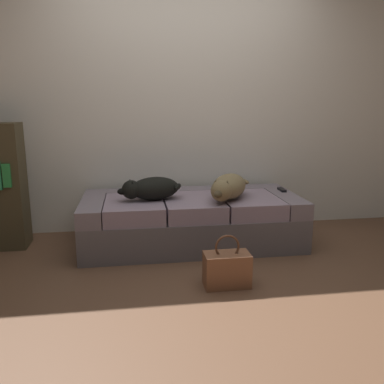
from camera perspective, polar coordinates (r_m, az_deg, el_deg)
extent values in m
plane|color=brown|center=(2.87, 2.81, -13.66)|extent=(10.00, 10.00, 0.00)
cube|color=silver|center=(4.09, -1.32, 14.40)|extent=(6.40, 0.10, 2.80)
cube|color=#655D60|center=(3.71, -0.12, -5.01)|extent=(1.93, 0.89, 0.30)
cube|color=gray|center=(3.62, -13.81, -2.15)|extent=(0.20, 0.89, 0.14)
cube|color=gray|center=(3.86, 12.70, -1.18)|extent=(0.20, 0.89, 0.14)
cube|color=gray|center=(3.98, -0.85, -0.48)|extent=(1.53, 0.20, 0.14)
cube|color=gray|center=(3.51, -8.16, -2.38)|extent=(0.50, 0.68, 0.14)
cube|color=gray|center=(3.55, 0.12, -2.09)|extent=(0.50, 0.68, 0.14)
cube|color=gray|center=(3.66, 8.06, -1.76)|extent=(0.50, 0.68, 0.14)
ellipsoid|color=black|center=(3.50, -5.29, 0.52)|extent=(0.48, 0.34, 0.20)
sphere|color=black|center=(3.45, -8.57, 0.33)|extent=(0.16, 0.16, 0.16)
ellipsoid|color=black|center=(3.44, -9.74, 0.08)|extent=(0.11, 0.08, 0.06)
cone|color=black|center=(3.39, -8.43, 1.19)|extent=(0.04, 0.04, 0.05)
cone|color=black|center=(3.48, -8.77, 1.45)|extent=(0.04, 0.04, 0.05)
ellipsoid|color=black|center=(3.51, -2.02, 0.77)|extent=(0.09, 0.18, 0.05)
ellipsoid|color=olive|center=(3.54, 5.27, 0.80)|extent=(0.47, 0.54, 0.22)
sphere|color=olive|center=(3.33, 4.17, 0.16)|extent=(0.18, 0.18, 0.18)
ellipsoid|color=#4E422C|center=(3.25, 3.74, -0.30)|extent=(0.11, 0.12, 0.06)
cone|color=#4E422C|center=(3.30, 4.99, 1.22)|extent=(0.05, 0.05, 0.05)
cone|color=#4E422C|center=(3.33, 3.38, 1.35)|extent=(0.05, 0.05, 0.05)
ellipsoid|color=olive|center=(3.72, 7.00, 1.52)|extent=(0.14, 0.19, 0.05)
cube|color=black|center=(3.94, 12.57, 0.33)|extent=(0.05, 0.15, 0.02)
cube|color=brown|center=(2.89, 4.94, -10.87)|extent=(0.32, 0.18, 0.24)
torus|color=brown|center=(2.83, 5.01, -7.72)|extent=(0.18, 0.02, 0.18)
cube|color=#2A8C40|center=(3.70, -24.71, 2.10)|extent=(0.06, 0.02, 0.20)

